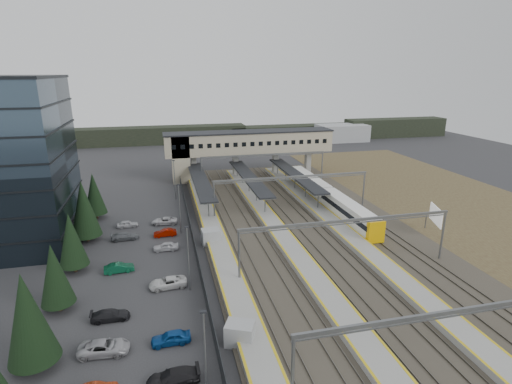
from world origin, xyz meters
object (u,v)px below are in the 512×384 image
object	(u,v)px
relay_cabin_near	(240,334)
billboard	(436,216)
train	(327,197)
relay_cabin_far	(211,237)
footbridge	(238,145)

from	to	relation	value
relay_cabin_near	billboard	size ratio (longest dim) A/B	0.63
billboard	train	bearing A→B (deg)	124.39
billboard	relay_cabin_far	bearing A→B (deg)	173.37
footbridge	train	xyz separation A→B (m)	(12.30, -25.27, -6.02)
relay_cabin_far	footbridge	size ratio (longest dim) A/B	0.07
footbridge	billboard	distance (m)	48.18
train	billboard	size ratio (longest dim) A/B	7.25
relay_cabin_far	billboard	xyz separation A→B (m)	(35.17, -4.09, 1.75)
footbridge	billboard	bearing A→B (deg)	-60.55
footbridge	train	size ratio (longest dim) A/B	1.09
relay_cabin_near	footbridge	bearing A→B (deg)	79.02
footbridge	train	bearing A→B (deg)	-64.05
train	billboard	bearing A→B (deg)	-55.61
relay_cabin_near	billboard	xyz separation A→B (m)	(35.39, 19.26, 1.82)
footbridge	billboard	world-z (taller)	footbridge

